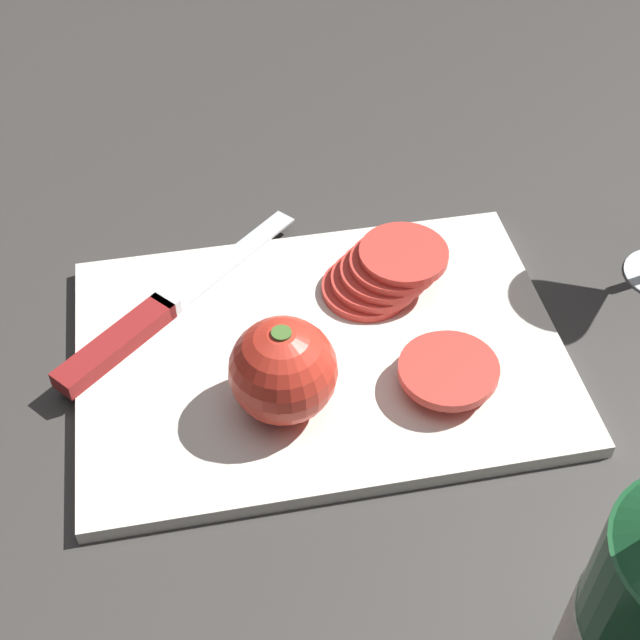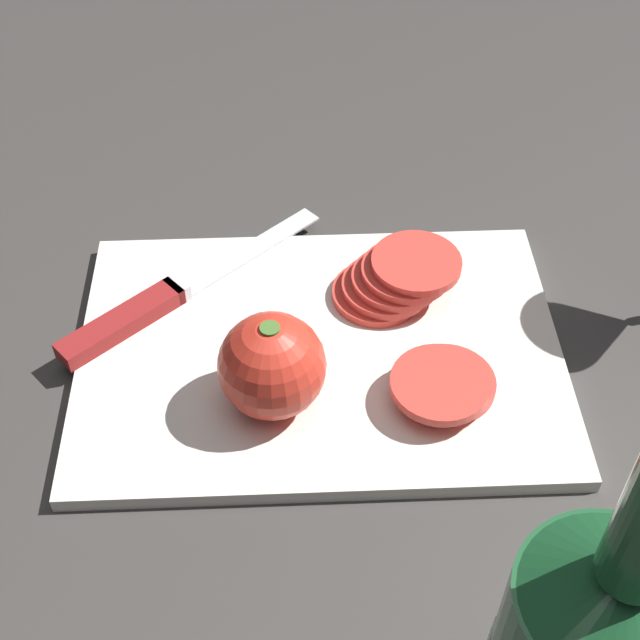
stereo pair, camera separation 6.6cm
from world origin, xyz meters
name	(u,v)px [view 1 (the left image)]	position (x,y,z in m)	size (l,w,h in m)	color
ground_plane	(201,384)	(0.00, 0.00, 0.00)	(3.00, 3.00, 0.00)	#383533
cutting_board	(320,352)	(0.09, 0.01, 0.01)	(0.37, 0.26, 0.01)	silver
whole_tomato	(283,370)	(0.06, -0.04, 0.05)	(0.08, 0.08, 0.08)	red
knife	(136,329)	(-0.04, 0.05, 0.02)	(0.21, 0.19, 0.01)	silver
tomato_slice_stack_near	(384,271)	(0.16, 0.06, 0.03)	(0.10, 0.08, 0.04)	#D63D33
tomato_slice_stack_far	(449,370)	(0.18, -0.04, 0.02)	(0.08, 0.08, 0.02)	#D63D33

